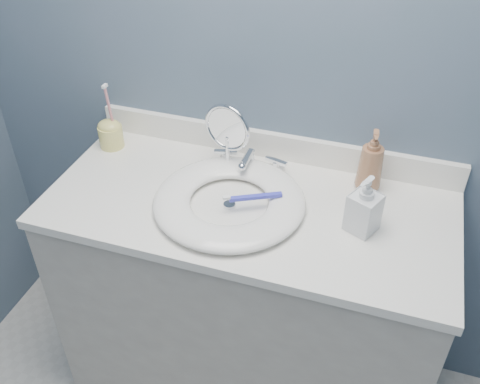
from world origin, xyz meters
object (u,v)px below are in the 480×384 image
at_px(soap_bottle_amber, 371,161).
at_px(toothbrush_holder, 110,133).
at_px(makeup_mirror, 227,135).
at_px(soap_bottle_clear, 365,204).

bearing_deg(soap_bottle_amber, toothbrush_holder, 175.74).
relative_size(makeup_mirror, soap_bottle_amber, 1.16).
bearing_deg(toothbrush_holder, soap_bottle_clear, -10.64).
bearing_deg(toothbrush_holder, makeup_mirror, -1.11).
bearing_deg(soap_bottle_amber, soap_bottle_clear, -93.62).
height_order(makeup_mirror, toothbrush_holder, same).
relative_size(makeup_mirror, soap_bottle_clear, 1.35).
bearing_deg(toothbrush_holder, soap_bottle_amber, 2.05).
bearing_deg(soap_bottle_amber, makeup_mirror, 178.77).
relative_size(soap_bottle_amber, toothbrush_holder, 0.86).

